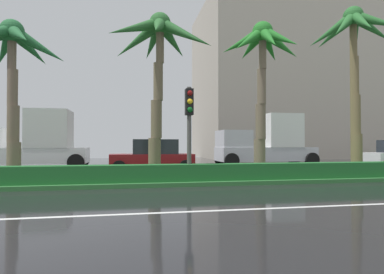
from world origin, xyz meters
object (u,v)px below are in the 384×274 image
Objects in this scene: palm_tree_centre_right at (262,54)px; box_truck_lead at (32,143)px; car_in_traffic_second at (153,156)px; palm_tree_centre_left at (12,54)px; traffic_signal_median_right at (189,116)px; palm_tree_mid_right at (354,41)px; palm_tree_centre at (160,47)px; box_truck_following at (266,143)px.

palm_tree_centre_right is 13.80m from box_truck_lead.
car_in_traffic_second is at bearing 155.36° from box_truck_lead.
palm_tree_centre_left is 1.80× the size of traffic_signal_median_right.
traffic_signal_median_right is (-8.06, -1.60, -3.76)m from palm_tree_mid_right.
palm_tree_centre is at bearing 176.83° from palm_tree_centre_right.
palm_tree_centre_right is at bearing 148.50° from box_truck_lead.
box_truck_lead is (-7.70, 8.62, -0.96)m from traffic_signal_median_right.
traffic_signal_median_right is 0.54× the size of box_truck_lead.
palm_tree_centre reaches higher than traffic_signal_median_right.
palm_tree_centre_right is 4.92m from traffic_signal_median_right.
palm_tree_centre reaches higher than palm_tree_centre_right.
traffic_signal_median_right is 5.84m from car_in_traffic_second.
palm_tree_centre is at bearing 114.83° from traffic_signal_median_right.
palm_tree_mid_right is at bearing -1.24° from palm_tree_centre_right.
palm_tree_mid_right is at bearing 100.25° from box_truck_following.
traffic_signal_median_right is 11.01m from box_truck_following.
car_in_traffic_second is (-4.52, 3.81, -4.60)m from palm_tree_centre_right.
palm_tree_mid_right is 8.55m from box_truck_following.
traffic_signal_median_right is (0.90, -1.95, -3.06)m from palm_tree_centre.
box_truck_following is at bearing 40.89° from palm_tree_centre.
box_truck_lead and box_truck_following have the same top height.
box_truck_lead is at bearing 148.50° from palm_tree_centre_right.
palm_tree_centre is 10.34m from box_truck_lead.
palm_tree_centre is 4.50m from palm_tree_centre_right.
palm_tree_centre_right reaches higher than box_truck_lead.
car_in_traffic_second is at bearing 99.56° from traffic_signal_median_right.
palm_tree_centre_right is at bearing 139.83° from car_in_traffic_second.
palm_tree_centre_right is 1.05× the size of box_truck_lead.
box_truck_following is at bearing -158.12° from car_in_traffic_second.
palm_tree_centre_left is at bearing 178.78° from palm_tree_centre_right.
palm_tree_mid_right reaches higher than palm_tree_centre_right.
palm_tree_mid_right is at bearing -2.21° from palm_tree_centre.
palm_tree_mid_right reaches higher than palm_tree_centre_left.
palm_tree_mid_right is at bearing 156.01° from box_truck_lead.
palm_tree_centre_left is 14.75m from palm_tree_mid_right.
palm_tree_centre is 1.60× the size of car_in_traffic_second.
palm_tree_mid_right is 9.04m from traffic_signal_median_right.
palm_tree_centre is (5.73, 0.03, 0.59)m from palm_tree_centre_left.
palm_tree_centre_right is at bearing 178.76° from palm_tree_mid_right.
palm_tree_centre is 0.89× the size of palm_tree_mid_right.
box_truck_following is (7.72, 3.10, 0.72)m from car_in_traffic_second.
palm_tree_centre reaches higher than box_truck_following.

